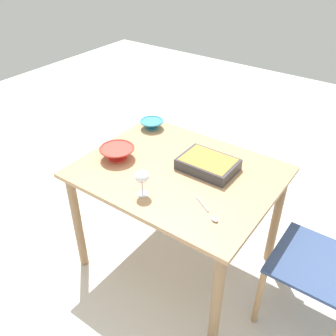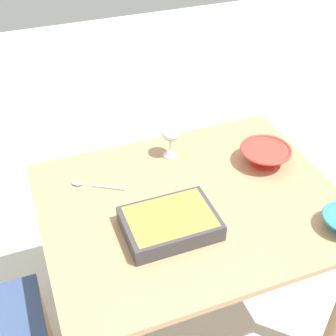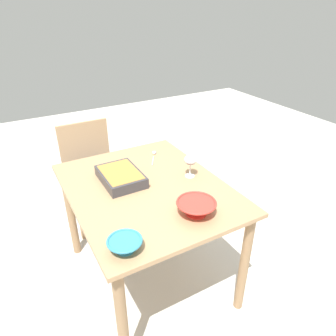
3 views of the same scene
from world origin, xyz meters
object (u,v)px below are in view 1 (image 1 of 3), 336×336
(serving_spoon, at_px, (211,214))
(chair, at_px, (335,266))
(dining_table, at_px, (178,186))
(mixing_bowl, at_px, (152,124))
(casserole_dish, at_px, (208,164))
(small_bowl, at_px, (117,152))
(wine_glass, at_px, (142,178))

(serving_spoon, bearing_deg, chair, -150.73)
(dining_table, relative_size, serving_spoon, 5.82)
(chair, xyz_separation_m, mixing_bowl, (1.37, -0.23, 0.32))
(dining_table, relative_size, casserole_dish, 3.49)
(casserole_dish, bearing_deg, mixing_bowl, -19.99)
(dining_table, xyz_separation_m, small_bowl, (0.37, 0.11, 0.16))
(casserole_dish, height_order, serving_spoon, casserole_dish)
(mixing_bowl, bearing_deg, chair, 170.62)
(mixing_bowl, distance_m, serving_spoon, 0.96)
(chair, height_order, casserole_dish, chair)
(dining_table, xyz_separation_m, mixing_bowl, (0.44, -0.32, 0.15))
(dining_table, relative_size, wine_glass, 7.67)
(mixing_bowl, xyz_separation_m, small_bowl, (-0.07, 0.43, 0.01))
(small_bowl, bearing_deg, chair, -171.18)
(mixing_bowl, bearing_deg, wine_glass, 124.00)
(serving_spoon, bearing_deg, small_bowl, -9.50)
(casserole_dish, distance_m, serving_spoon, 0.41)
(dining_table, bearing_deg, chair, -174.28)
(casserole_dish, height_order, mixing_bowl, casserole_dish)
(dining_table, distance_m, serving_spoon, 0.44)
(dining_table, distance_m, casserole_dish, 0.23)
(wine_glass, distance_m, serving_spoon, 0.40)
(mixing_bowl, relative_size, serving_spoon, 0.84)
(small_bowl, bearing_deg, wine_glass, 151.65)
(casserole_dish, bearing_deg, wine_glass, 68.74)
(dining_table, distance_m, small_bowl, 0.42)
(dining_table, height_order, wine_glass, wine_glass)
(dining_table, bearing_deg, serving_spoon, 146.67)
(chair, relative_size, serving_spoon, 4.39)
(small_bowl, relative_size, serving_spoon, 1.10)
(chair, distance_m, serving_spoon, 0.72)
(mixing_bowl, bearing_deg, serving_spoon, 145.27)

